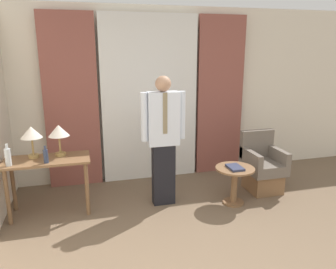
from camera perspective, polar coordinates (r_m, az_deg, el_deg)
name	(u,v)px	position (r m, az deg, el deg)	size (l,w,h in m)	color
wall_back	(148,95)	(5.27, -3.46, 6.93)	(10.00, 0.06, 2.70)	silver
curtain_sheer_center	(150,100)	(5.15, -3.15, 6.08)	(1.51, 0.06, 2.58)	white
curtain_drape_left	(71,103)	(5.05, -16.49, 5.31)	(0.78, 0.06, 2.58)	brown
curtain_drape_right	(220,97)	(5.52, 9.05, 6.50)	(0.78, 0.06, 2.58)	brown
desk	(48,169)	(4.41, -20.20, -5.60)	(1.04, 0.49, 0.73)	brown
table_lamp_left	(31,134)	(4.39, -22.71, 0.10)	(0.26, 0.26, 0.40)	#9E7F47
table_lamp_right	(59,132)	(4.36, -18.50, 0.38)	(0.26, 0.26, 0.40)	#9E7F47
bottle_near_edge	(8,157)	(4.26, -26.11, -3.51)	(0.07, 0.07, 0.27)	silver
bottle_by_lamp	(46,156)	(4.19, -20.51, -3.52)	(0.06, 0.06, 0.21)	#2D3851
person	(163,136)	(4.29, -0.82, -0.27)	(0.59, 0.20, 1.74)	black
armchair	(262,168)	(5.10, 16.09, -5.65)	(0.52, 0.57, 0.87)	brown
side_table	(235,179)	(4.56, 11.51, -7.62)	(0.53, 0.53, 0.52)	brown
book	(235,167)	(4.47, 11.58, -5.64)	(0.17, 0.26, 0.03)	#2D334C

